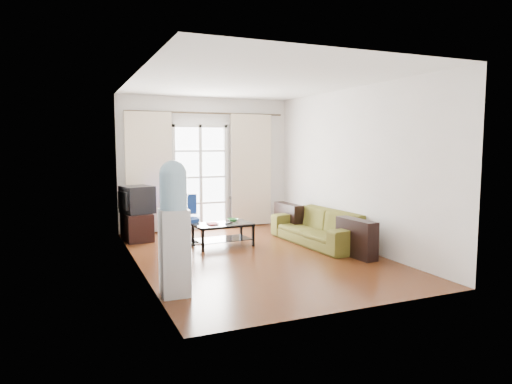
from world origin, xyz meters
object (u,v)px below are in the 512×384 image
Objects in this scene: coffee_table at (223,231)px; crt_tv at (136,200)px; tv_stand at (137,227)px; sofa at (318,227)px; water_cooler at (174,226)px; task_chair at (188,229)px.

coffee_table is 1.76m from crt_tv.
crt_tv is (-0.00, 0.02, 0.50)m from tv_stand.
sofa is at bearing -16.75° from coffee_table.
water_cooler is at bearing -106.16° from crt_tv.
sofa is at bearing 32.23° from water_cooler.
task_chair is (-2.11, 0.93, -0.05)m from sofa.
coffee_table is 2.66m from water_cooler.
crt_tv is at bearing 90.77° from water_cooler.
sofa reaches higher than tv_stand.
tv_stand is 1.05× the size of crt_tv.
task_chair is at bearing -117.37° from sofa.
crt_tv is (-1.29, 1.08, 0.49)m from coffee_table.
crt_tv reaches higher than tv_stand.
tv_stand is 0.43× the size of water_cooler.
sofa is 3.29m from tv_stand.
sofa is 2.08× the size of coffee_table.
crt_tv is at bearing 152.97° from task_chair.
task_chair reaches higher than coffee_table.
tv_stand is 1.00m from task_chair.
task_chair is (-0.50, 0.45, -0.00)m from coffee_table.
water_cooler is at bearing -95.40° from task_chair.
crt_tv reaches higher than task_chair.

